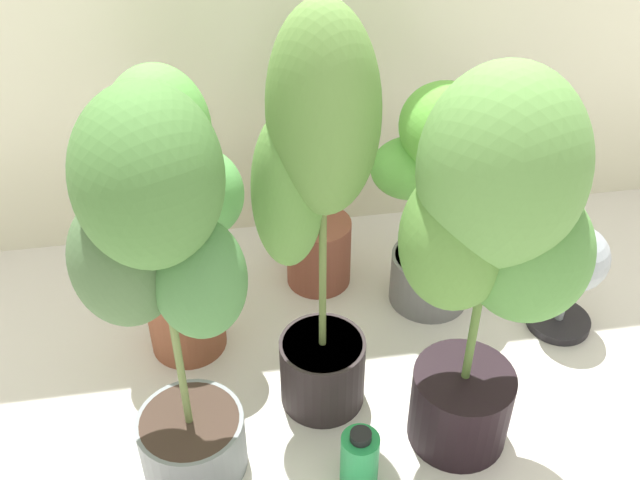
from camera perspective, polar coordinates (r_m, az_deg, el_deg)
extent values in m
plane|color=silver|center=(1.94, 1.04, -13.71)|extent=(8.00, 8.00, 0.00)
cylinder|color=slate|center=(2.22, 8.36, -2.80)|extent=(0.23, 0.23, 0.16)
cylinder|color=#3D3220|center=(2.18, 8.54, -1.33)|extent=(0.21, 0.21, 0.02)
cylinder|color=#60703A|center=(2.03, 9.16, 3.96)|extent=(0.03, 0.03, 0.47)
ellipsoid|color=#5AA53A|center=(1.94, 9.68, 8.33)|extent=(0.33, 0.34, 0.24)
ellipsoid|color=#59A13F|center=(2.00, 6.96, 5.48)|extent=(0.22, 0.19, 0.16)
ellipsoid|color=#579041|center=(2.02, 11.45, 4.67)|extent=(0.25, 0.26, 0.16)
cylinder|color=#2A2223|center=(1.91, 0.19, -9.90)|extent=(0.21, 0.21, 0.20)
cylinder|color=#49321B|center=(1.85, 0.19, -8.01)|extent=(0.20, 0.20, 0.02)
cylinder|color=olive|center=(1.61, 0.22, 1.04)|extent=(0.02, 0.02, 0.71)
ellipsoid|color=#5F883F|center=(1.46, 0.24, 9.56)|extent=(0.30, 0.29, 0.46)
ellipsoid|color=#5D8E41|center=(1.56, -2.42, 3.69)|extent=(0.22, 0.21, 0.38)
cylinder|color=black|center=(1.86, 10.63, -12.28)|extent=(0.24, 0.24, 0.21)
cylinder|color=#433317|center=(1.79, 10.99, -10.28)|extent=(0.22, 0.22, 0.02)
cylinder|color=#577838|center=(1.57, 12.39, -2.27)|extent=(0.02, 0.02, 0.64)
ellipsoid|color=#5D8F45|center=(1.43, 13.69, 5.21)|extent=(0.42, 0.41, 0.42)
ellipsoid|color=#558539|center=(1.51, 10.37, 0.10)|extent=(0.30, 0.30, 0.32)
ellipsoid|color=#518B40|center=(1.55, 15.52, -1.01)|extent=(0.34, 0.33, 0.31)
cylinder|color=brown|center=(2.25, -0.11, -0.88)|extent=(0.19, 0.19, 0.22)
cylinder|color=#3B361C|center=(2.19, -0.11, 1.18)|extent=(0.18, 0.18, 0.02)
cylinder|color=#5E794B|center=(2.07, -0.12, 5.79)|extent=(0.02, 0.02, 0.40)
ellipsoid|color=#5A9450|center=(1.99, -0.12, 9.50)|extent=(0.22, 0.21, 0.26)
ellipsoid|color=#58944E|center=(2.05, -2.57, 7.02)|extent=(0.16, 0.18, 0.19)
cylinder|color=brown|center=(2.08, -10.16, -5.79)|extent=(0.21, 0.21, 0.20)
cylinder|color=#432B1B|center=(2.02, -10.44, -3.89)|extent=(0.19, 0.19, 0.02)
cylinder|color=olive|center=(1.85, -11.41, 2.57)|extent=(0.02, 0.02, 0.54)
ellipsoid|color=#59A146|center=(1.74, -12.25, 8.12)|extent=(0.28, 0.29, 0.31)
ellipsoid|color=#6EA255|center=(1.83, -14.14, 4.28)|extent=(0.28, 0.28, 0.25)
ellipsoid|color=#5CA753|center=(1.80, -8.89, 3.53)|extent=(0.21, 0.20, 0.23)
ellipsoid|color=#5D994E|center=(1.83, -10.82, 0.12)|extent=(0.20, 0.20, 0.18)
cylinder|color=gray|center=(1.82, -9.66, -14.92)|extent=(0.25, 0.25, 0.16)
cylinder|color=#3C2C24|center=(1.77, -9.91, -13.53)|extent=(0.23, 0.23, 0.02)
cylinder|color=olive|center=(1.49, -11.45, -4.40)|extent=(0.02, 0.02, 0.74)
ellipsoid|color=#477537|center=(1.32, -12.95, 4.68)|extent=(0.33, 0.34, 0.34)
ellipsoid|color=#49683E|center=(1.46, -14.61, -1.47)|extent=(0.26, 0.26, 0.29)
ellipsoid|color=#467A40|center=(1.44, -9.16, -2.94)|extent=(0.26, 0.26, 0.26)
cylinder|color=#262328|center=(2.27, 17.67, -5.89)|extent=(0.18, 0.18, 0.03)
cylinder|color=#969EA6|center=(2.22, 18.04, -4.46)|extent=(0.02, 0.02, 0.13)
sphere|color=#969EA6|center=(2.12, 18.85, -1.33)|extent=(0.19, 0.19, 0.18)
cylinder|color=#208C47|center=(1.77, 3.02, -16.48)|extent=(0.09, 0.09, 0.16)
cylinder|color=black|center=(1.70, 3.12, -14.71)|extent=(0.05, 0.05, 0.02)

